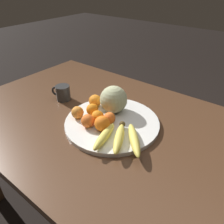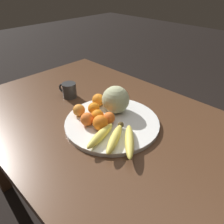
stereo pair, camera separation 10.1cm
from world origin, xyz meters
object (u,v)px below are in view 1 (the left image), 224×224
at_px(orange_front_left, 88,121).
at_px(produce_tag, 96,126).
at_px(orange_front_right, 92,110).
at_px(fruit_bowl, 112,122).
at_px(melon, 113,99).
at_px(banana_bunch, 120,138).
at_px(orange_mid_center, 109,118).
at_px(orange_back_left, 78,112).
at_px(orange_top_small, 95,101).
at_px(kitchen_table, 106,135).
at_px(ceramic_mug, 63,93).
at_px(orange_back_right, 102,124).
at_px(orange_side_extra, 98,117).

distance_m(orange_front_left, produce_tag, 0.05).
bearing_deg(orange_front_right, produce_tag, -38.61).
height_order(fruit_bowl, melon, melon).
distance_m(banana_bunch, orange_mid_center, 0.14).
relative_size(fruit_bowl, produce_tag, 5.71).
xyz_separation_m(fruit_bowl, orange_front_right, (-0.11, -0.02, 0.04)).
xyz_separation_m(orange_front_left, orange_back_left, (-0.09, 0.02, -0.00)).
bearing_deg(orange_back_left, orange_top_small, 91.50).
height_order(orange_front_right, orange_mid_center, orange_front_right).
height_order(kitchen_table, fruit_bowl, fruit_bowl).
bearing_deg(melon, ceramic_mug, -170.48).
bearing_deg(orange_top_small, orange_mid_center, -25.36).
distance_m(kitchen_table, orange_back_right, 0.18).
bearing_deg(melon, orange_front_right, -123.30).
distance_m(banana_bunch, orange_front_left, 0.18).
bearing_deg(orange_front_right, kitchen_table, 21.15).
distance_m(banana_bunch, orange_back_left, 0.26).
xyz_separation_m(melon, orange_front_left, (-0.01, -0.17, -0.04)).
distance_m(orange_front_right, produce_tag, 0.10).
bearing_deg(kitchen_table, orange_top_small, 157.12).
bearing_deg(melon, orange_back_right, -69.12).
bearing_deg(orange_top_small, orange_back_right, -39.74).
height_order(orange_mid_center, orange_side_extra, orange_side_extra).
height_order(banana_bunch, orange_side_extra, orange_side_extra).
xyz_separation_m(fruit_bowl, banana_bunch, (0.12, -0.10, 0.03)).
xyz_separation_m(orange_back_left, produce_tag, (0.12, 0.00, -0.03)).
relative_size(melon, orange_side_extra, 2.27).
xyz_separation_m(orange_mid_center, ceramic_mug, (-0.37, 0.04, -0.01)).
bearing_deg(orange_back_right, orange_front_left, -163.16).
xyz_separation_m(orange_top_small, orange_side_extra, (0.11, -0.10, -0.00)).
xyz_separation_m(orange_front_right, ceramic_mug, (-0.26, 0.04, -0.01)).
relative_size(orange_front_left, orange_side_extra, 1.03).
relative_size(orange_side_extra, ceramic_mug, 0.55).
bearing_deg(banana_bunch, melon, -163.57).
distance_m(orange_front_left, orange_back_left, 0.09).
xyz_separation_m(orange_front_left, produce_tag, (0.03, 0.02, -0.03)).
xyz_separation_m(kitchen_table, orange_front_right, (-0.06, -0.02, 0.14)).
bearing_deg(orange_front_right, fruit_bowl, 8.99).
bearing_deg(orange_top_small, ceramic_mug, -171.65).
distance_m(orange_front_right, orange_back_right, 0.13).
bearing_deg(produce_tag, orange_top_small, 89.55).
bearing_deg(orange_front_left, orange_back_right, 16.84).
relative_size(banana_bunch, orange_top_small, 3.72).
height_order(orange_front_left, orange_mid_center, orange_front_left).
bearing_deg(orange_front_right, melon, 56.70).
bearing_deg(melon, orange_mid_center, -61.20).
height_order(fruit_bowl, orange_front_left, orange_front_left).
bearing_deg(orange_mid_center, orange_back_left, -158.60).
height_order(orange_mid_center, orange_back_right, orange_back_right).
bearing_deg(orange_side_extra, fruit_bowl, 49.28).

